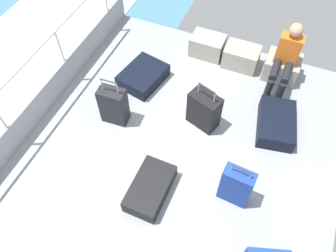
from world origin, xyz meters
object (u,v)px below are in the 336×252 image
at_px(cargo_crate_0, 207,46).
at_px(suitcase_2, 114,106).
at_px(cargo_crate_2, 282,67).
at_px(suitcase_5, 236,186).
at_px(suitcase_7, 143,76).
at_px(suitcase_6, 150,188).
at_px(paper_cup, 101,85).
at_px(cargo_crate_1, 241,57).
at_px(passenger_seated, 286,57).
at_px(suitcase_1, 276,123).
at_px(suitcase_0, 204,110).

bearing_deg(cargo_crate_0, suitcase_2, -112.73).
relative_size(cargo_crate_0, cargo_crate_2, 1.04).
relative_size(cargo_crate_0, suitcase_5, 0.79).
bearing_deg(suitcase_7, suitcase_6, -62.09).
relative_size(suitcase_7, paper_cup, 8.43).
distance_m(cargo_crate_1, passenger_seated, 0.80).
distance_m(suitcase_7, paper_cup, 0.71).
distance_m(suitcase_5, paper_cup, 2.74).
bearing_deg(suitcase_1, suitcase_2, -161.56).
xyz_separation_m(cargo_crate_0, cargo_crate_1, (0.62, -0.04, -0.00)).
height_order(passenger_seated, suitcase_5, passenger_seated).
distance_m(suitcase_5, suitcase_6, 1.09).
relative_size(passenger_seated, paper_cup, 10.76).
xyz_separation_m(suitcase_5, paper_cup, (-2.53, 1.02, -0.27)).
xyz_separation_m(cargo_crate_0, suitcase_0, (0.44, -1.46, 0.12)).
height_order(suitcase_0, paper_cup, suitcase_0).
height_order(cargo_crate_0, paper_cup, cargo_crate_0).
xyz_separation_m(suitcase_0, suitcase_1, (1.03, 0.31, -0.17)).
bearing_deg(cargo_crate_2, passenger_seated, -90.00).
bearing_deg(suitcase_5, suitcase_0, 127.55).
height_order(cargo_crate_0, suitcase_7, cargo_crate_0).
height_order(cargo_crate_1, suitcase_2, suitcase_2).
distance_m(cargo_crate_0, cargo_crate_2, 1.30).
distance_m(suitcase_0, suitcase_5, 1.24).
bearing_deg(cargo_crate_2, cargo_crate_1, -179.08).
height_order(suitcase_0, suitcase_6, suitcase_0).
relative_size(cargo_crate_1, suitcase_7, 0.72).
height_order(cargo_crate_2, paper_cup, cargo_crate_2).
distance_m(cargo_crate_1, suitcase_5, 2.48).
distance_m(cargo_crate_0, suitcase_0, 1.53).
relative_size(suitcase_1, suitcase_5, 1.16).
xyz_separation_m(suitcase_1, paper_cup, (-2.80, -0.28, -0.07)).
xyz_separation_m(cargo_crate_1, suitcase_7, (-1.37, -0.99, -0.07)).
xyz_separation_m(cargo_crate_2, suitcase_6, (-1.11, -2.77, -0.07)).
bearing_deg(suitcase_2, cargo_crate_0, 67.27).
bearing_deg(cargo_crate_0, cargo_crate_1, -3.89).
relative_size(cargo_crate_0, suitcase_1, 0.68).
distance_m(cargo_crate_1, paper_cup, 2.40).
xyz_separation_m(cargo_crate_1, suitcase_6, (-0.43, -2.76, -0.06)).
bearing_deg(suitcase_0, paper_cup, 178.86).
distance_m(cargo_crate_0, cargo_crate_1, 0.62).
relative_size(cargo_crate_0, suitcase_6, 0.78).
bearing_deg(cargo_crate_0, paper_cup, -133.12).
bearing_deg(passenger_seated, cargo_crate_2, 90.00).
distance_m(cargo_crate_0, suitcase_5, 2.73).
xyz_separation_m(cargo_crate_0, paper_cup, (-1.34, -1.43, -0.13)).
bearing_deg(suitcase_0, suitcase_6, -100.50).
relative_size(suitcase_5, suitcase_7, 0.90).
relative_size(cargo_crate_1, suitcase_0, 0.77).
bearing_deg(suitcase_5, suitcase_1, 78.17).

